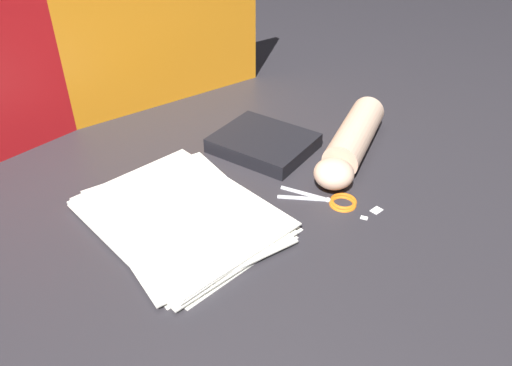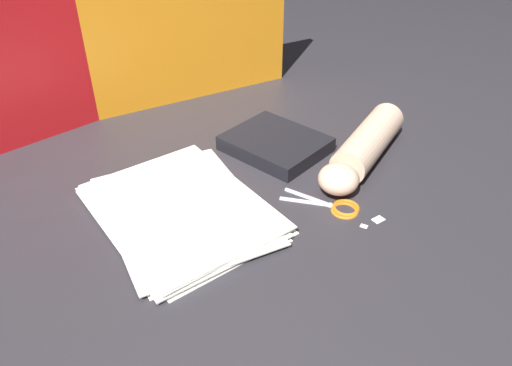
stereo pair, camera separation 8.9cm
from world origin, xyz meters
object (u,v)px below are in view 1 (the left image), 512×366
scissors (331,199)px  hand_forearm (351,142)px  paper_stack (181,215)px  book_closed (264,143)px

scissors → hand_forearm: hand_forearm is taller
paper_stack → hand_forearm: hand_forearm is taller
scissors → hand_forearm: size_ratio=0.46×
paper_stack → book_closed: size_ratio=1.54×
paper_stack → hand_forearm: size_ratio=1.14×
paper_stack → hand_forearm: 0.40m
book_closed → scissors: bearing=-95.9°
book_closed → paper_stack: bearing=-161.0°
scissors → hand_forearm: bearing=30.0°
paper_stack → book_closed: bearing=19.0°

